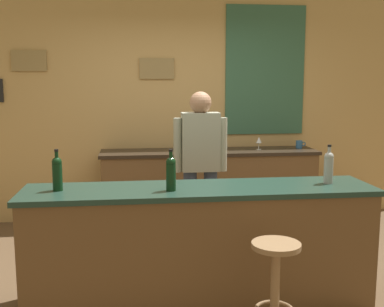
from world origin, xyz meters
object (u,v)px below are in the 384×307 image
(wine_glass_a, at_px, (182,141))
(wine_glass_c, at_px, (259,140))
(wine_bottle_c, at_px, (329,166))
(bartender, at_px, (200,163))
(wine_bottle_a, at_px, (57,172))
(wine_glass_b, at_px, (198,142))
(coffee_mug, at_px, (299,144))
(bar_stool, at_px, (275,275))
(wine_bottle_b, at_px, (171,172))

(wine_glass_a, bearing_deg, wine_glass_c, -1.11)
(wine_bottle_c, xyz_separation_m, wine_glass_c, (-0.01, 2.04, -0.05))
(bartender, distance_m, wine_bottle_a, 1.55)
(bartender, bearing_deg, wine_glass_b, 83.40)
(wine_glass_a, distance_m, coffee_mug, 1.45)
(wine_glass_a, bearing_deg, bartender, -86.65)
(wine_bottle_a, bearing_deg, wine_glass_b, 56.37)
(wine_bottle_a, distance_m, coffee_mug, 3.32)
(bar_stool, height_order, wine_bottle_b, wine_bottle_b)
(bartender, bearing_deg, wine_glass_c, 50.83)
(wine_bottle_c, xyz_separation_m, wine_glass_a, (-0.94, 2.06, -0.05))
(wine_bottle_a, height_order, wine_bottle_b, same)
(bartender, bearing_deg, wine_glass_a, 93.35)
(wine_bottle_c, bearing_deg, bar_stool, -133.56)
(wine_glass_a, bearing_deg, wine_bottle_b, -98.08)
(wine_bottle_a, bearing_deg, coffee_mug, 38.94)
(wine_bottle_c, bearing_deg, wine_glass_b, 111.13)
(wine_bottle_b, bearing_deg, bar_stool, -40.07)
(wine_glass_b, bearing_deg, wine_glass_a, 152.59)
(bartender, height_order, wine_glass_a, bartender)
(wine_bottle_b, height_order, wine_glass_c, wine_bottle_b)
(bartender, distance_m, coffee_mug, 1.78)
(wine_glass_a, xyz_separation_m, wine_glass_c, (0.93, -0.02, 0.00))
(bartender, bearing_deg, wine_bottle_a, -140.61)
(wine_glass_c, bearing_deg, bar_stool, -102.55)
(wine_glass_c, bearing_deg, wine_bottle_b, -119.91)
(wine_glass_c, bearing_deg, coffee_mug, 5.15)
(wine_bottle_b, bearing_deg, wine_bottle_a, 172.76)
(wine_bottle_c, height_order, wine_glass_a, wine_bottle_c)
(bartender, relative_size, wine_glass_a, 10.45)
(wine_bottle_b, bearing_deg, wine_glass_c, 60.09)
(bartender, distance_m, wine_glass_c, 1.37)
(bar_stool, bearing_deg, coffee_mug, 67.63)
(wine_bottle_a, bearing_deg, wine_bottle_c, -0.04)
(wine_glass_a, relative_size, wine_glass_c, 1.00)
(bartender, distance_m, wine_glass_b, 0.99)
(wine_bottle_c, bearing_deg, wine_glass_c, 90.31)
(wine_glass_a, distance_m, wine_glass_b, 0.20)
(bartender, distance_m, wine_bottle_c, 1.32)
(wine_glass_a, relative_size, wine_glass_b, 1.00)
(bar_stool, distance_m, wine_glass_c, 2.80)
(wine_glass_a, bearing_deg, coffee_mug, 1.17)
(wine_bottle_b, xyz_separation_m, wine_bottle_c, (1.24, 0.10, 0.00))
(wine_bottle_b, relative_size, wine_glass_c, 1.97)
(bartender, bearing_deg, wine_bottle_c, -48.30)
(bartender, xyz_separation_m, bar_stool, (0.27, -1.62, -0.48))
(bartender, xyz_separation_m, wine_glass_a, (-0.06, 1.08, 0.07))
(wine_glass_c, xyz_separation_m, coffee_mug, (0.53, 0.05, -0.06))
(bar_stool, xyz_separation_m, wine_bottle_c, (0.61, 0.64, 0.60))
(wine_glass_b, height_order, coffee_mug, wine_glass_b)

